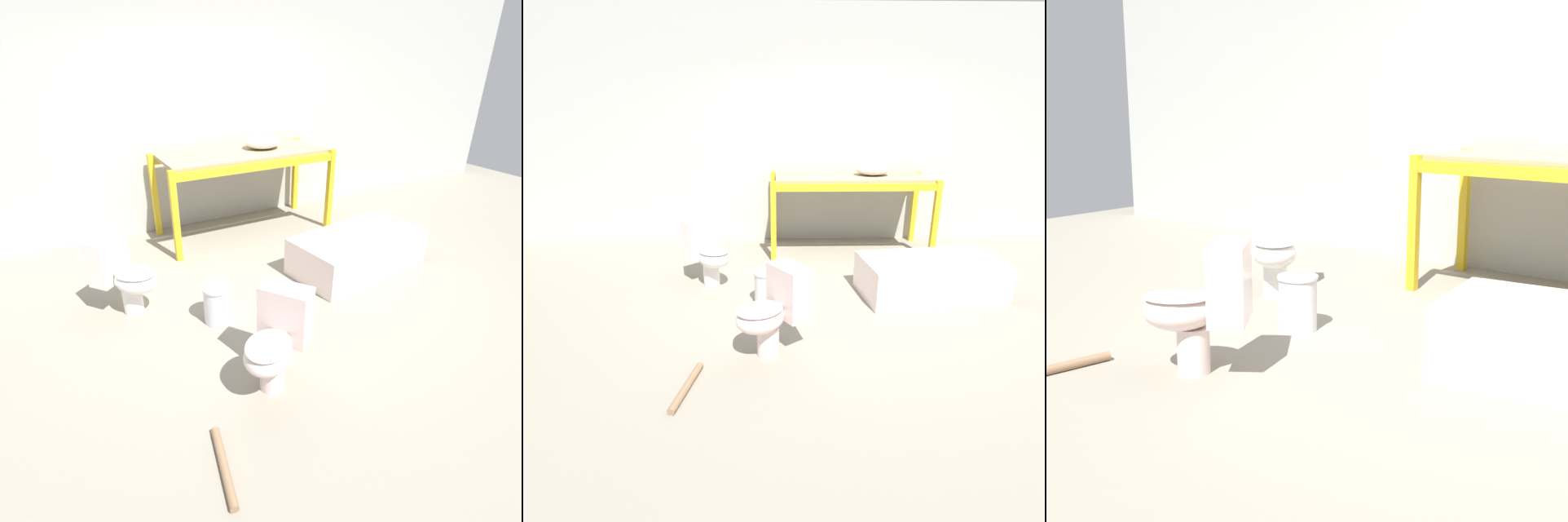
# 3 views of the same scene
# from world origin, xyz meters

# --- Properties ---
(ground_plane) EXTENTS (12.00, 12.00, 0.00)m
(ground_plane) POSITION_xyz_m (0.00, 0.00, 0.00)
(ground_plane) COLOR gray
(warehouse_wall_rear) EXTENTS (10.80, 0.08, 3.20)m
(warehouse_wall_rear) POSITION_xyz_m (0.00, 1.89, 1.60)
(warehouse_wall_rear) COLOR #ADADA8
(warehouse_wall_rear) RESTS_ON ground_plane
(shelving_rack) EXTENTS (2.16, 0.91, 1.04)m
(shelving_rack) POSITION_xyz_m (0.26, 1.29, 0.90)
(shelving_rack) COLOR gold
(shelving_rack) RESTS_ON ground_plane
(sink_basin) EXTENTS (0.46, 0.41, 0.25)m
(sink_basin) POSITION_xyz_m (0.56, 1.35, 1.13)
(sink_basin) COLOR silver
(sink_basin) RESTS_ON shelving_rack
(bathtub_main) EXTENTS (1.52, 0.90, 0.41)m
(bathtub_main) POSITION_xyz_m (0.87, -0.24, 0.23)
(bathtub_main) COLOR silver
(bathtub_main) RESTS_ON ground_plane
(toilet_near) EXTENTS (0.66, 0.61, 0.72)m
(toilet_near) POSITION_xyz_m (-0.79, -1.33, 0.39)
(toilet_near) COLOR silver
(toilet_near) RESTS_ON ground_plane
(toilet_far) EXTENTS (0.63, 0.65, 0.72)m
(toilet_far) POSITION_xyz_m (-1.53, 0.11, 0.39)
(toilet_far) COLOR white
(toilet_far) RESTS_ON ground_plane
(bucket_white) EXTENTS (0.26, 0.26, 0.36)m
(bucket_white) POSITION_xyz_m (-0.86, -0.44, 0.19)
(bucket_white) COLOR silver
(bucket_white) RESTS_ON ground_plane
(loose_pipe) EXTENTS (0.15, 0.53, 0.05)m
(loose_pipe) POSITION_xyz_m (-1.41, -1.79, 0.03)
(loose_pipe) COLOR #8C6B4C
(loose_pipe) RESTS_ON ground_plane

